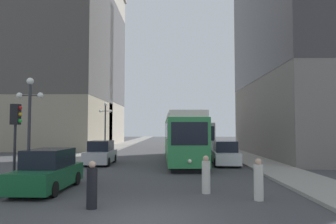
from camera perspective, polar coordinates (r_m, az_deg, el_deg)
ground_plane at (r=9.90m, az=-3.97°, el=-19.08°), size 200.00×200.00×0.00m
sidewalk_left at (r=50.26m, az=-8.76°, el=-6.11°), size 2.99×120.00×0.15m
sidewalk_right at (r=50.02m, az=8.70°, el=-6.13°), size 2.99×120.00×0.15m
streetcar at (r=25.13m, az=2.63°, el=-4.55°), size 3.08×13.09×3.89m
transit_bus at (r=42.19m, az=6.03°, el=-4.17°), size 2.72×11.15×3.45m
parked_car_left_near at (r=15.06m, az=-21.14°, el=-10.09°), size 1.96×4.51×1.82m
parked_car_left_mid at (r=24.74m, az=-12.23°, el=-7.42°), size 1.92×4.30×1.82m
parked_car_right_far at (r=24.12m, az=10.44°, el=-7.55°), size 2.06×4.67×1.82m
pedestrian_crossing_near at (r=11.25m, az=-13.79°, el=-13.11°), size 0.36×0.36×1.62m
pedestrian_crossing_far at (r=12.63m, az=16.28°, el=-12.02°), size 0.36×0.36×1.60m
pedestrian_on_sidewalk at (r=13.52m, az=6.99°, el=-11.53°), size 0.36×0.36×1.60m
traffic_light_near_left at (r=15.95m, az=-26.15°, el=-1.76°), size 0.47×0.36×3.72m
lamp_post_left_near at (r=17.70m, az=-24.06°, el=0.04°), size 1.41×0.36×5.26m
lamp_post_left_far at (r=35.04m, az=-11.43°, el=-1.36°), size 1.41×0.36×5.51m
building_left_corner at (r=59.51m, az=-16.59°, el=8.99°), size 16.14×15.40×29.25m
building_left_midblock at (r=47.59m, az=-19.40°, el=11.08°), size 13.24×15.32×27.66m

